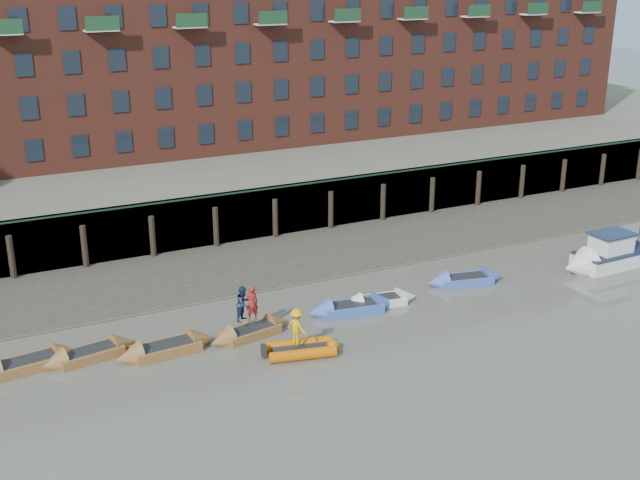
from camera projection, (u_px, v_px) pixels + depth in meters
ground at (442, 404)px, 32.54m from camera, size 220.00×220.00×0.00m
foreshore at (270, 261)px, 47.76m from camera, size 110.00×8.00×0.50m
mud_band at (293, 281)px, 44.89m from camera, size 110.00×1.60×0.10m
river_wall at (242, 216)px, 50.94m from camera, size 110.00×1.23×3.30m
bank_terrace at (180, 168)px, 62.45m from camera, size 110.00×28.00×3.20m
apartment_terrace at (167, 19)px, 59.55m from camera, size 80.60×15.56×20.98m
rowboat_0 at (29, 364)px, 35.25m from camera, size 4.82×1.96×1.36m
rowboat_1 at (90, 354)px, 36.15m from camera, size 4.63×2.02×1.30m
rowboat_2 at (166, 349)px, 36.62m from camera, size 4.81×1.69×1.37m
rowboat_3 at (251, 332)px, 38.29m from camera, size 4.51×2.06×1.26m
rowboat_4 at (352, 308)px, 40.89m from camera, size 4.86×2.01×1.37m
rowboat_5 at (380, 301)px, 41.76m from camera, size 4.28×1.77×1.20m
rowboat_6 at (465, 280)px, 44.46m from camera, size 4.69×2.21×1.31m
rib_tender at (303, 349)px, 36.56m from camera, size 3.45×2.21×0.58m
motor_launch at (602, 257)px, 46.52m from camera, size 6.47×2.30×2.64m
person_rower_a at (252, 303)px, 37.84m from camera, size 0.64×0.43×1.72m
person_rower_b at (243, 304)px, 37.76m from camera, size 1.06×1.03×1.73m
person_rib_crew at (297, 327)px, 36.14m from camera, size 0.98×1.26×1.71m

